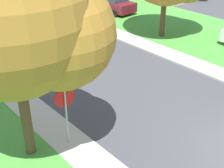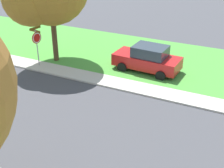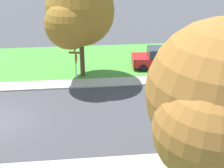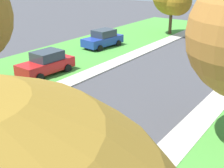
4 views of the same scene
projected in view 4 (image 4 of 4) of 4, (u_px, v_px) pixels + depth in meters
sidewalk_east at (205, 114)px, 16.59m from camera, size 1.40×56.00×0.10m
sidewalk_west at (76, 79)px, 21.68m from camera, size 1.40×56.00×0.10m
lawn_west at (32, 67)px, 24.22m from camera, size 8.00×56.00×0.08m
car_blue_near_corner at (103, 39)px, 29.94m from camera, size 2.39×4.47×1.76m
car_red_kerbside_mid at (46, 63)px, 22.46m from camera, size 2.22×4.39×1.76m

